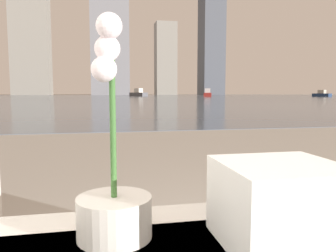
% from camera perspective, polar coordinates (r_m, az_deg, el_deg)
% --- Properties ---
extents(potted_orchid, '(0.15, 0.15, 0.44)m').
position_cam_1_polar(potted_orchid, '(0.68, -9.51, -10.99)').
color(potted_orchid, silver).
rests_on(potted_orchid, bathtub).
extents(towel_stack, '(0.22, 0.22, 0.16)m').
position_cam_1_polar(towel_stack, '(0.68, 18.93, -12.74)').
color(towel_stack, white).
rests_on(towel_stack, bathtub).
extents(harbor_water, '(180.00, 110.00, 0.01)m').
position_cam_1_polar(harbor_water, '(61.79, -11.02, 4.97)').
color(harbor_water, slate).
rests_on(harbor_water, ground_plane).
extents(harbor_boat_0, '(2.82, 4.72, 1.67)m').
position_cam_1_polar(harbor_boat_0, '(67.54, 6.89, 5.61)').
color(harbor_boat_0, maroon).
rests_on(harbor_boat_0, harbor_water).
extents(harbor_boat_2, '(2.47, 3.83, 1.36)m').
position_cam_1_polar(harbor_boat_2, '(73.85, 25.21, 5.03)').
color(harbor_boat_2, navy).
rests_on(harbor_boat_2, harbor_water).
extents(harbor_boat_3, '(3.92, 4.88, 1.78)m').
position_cam_1_polar(harbor_boat_3, '(75.13, -5.17, 5.67)').
color(harbor_boat_3, '#4C4C51').
rests_on(harbor_boat_3, harbor_water).
extents(skyline_tower_1, '(12.00, 8.63, 46.27)m').
position_cam_1_polar(skyline_tower_1, '(122.00, -22.89, 15.93)').
color(skyline_tower_1, gray).
rests_on(skyline_tower_1, ground_plane).
extents(skyline_tower_3, '(7.40, 6.44, 25.73)m').
position_cam_1_polar(skyline_tower_3, '(120.60, -0.43, 11.57)').
color(skyline_tower_3, gray).
rests_on(skyline_tower_3, ground_plane).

